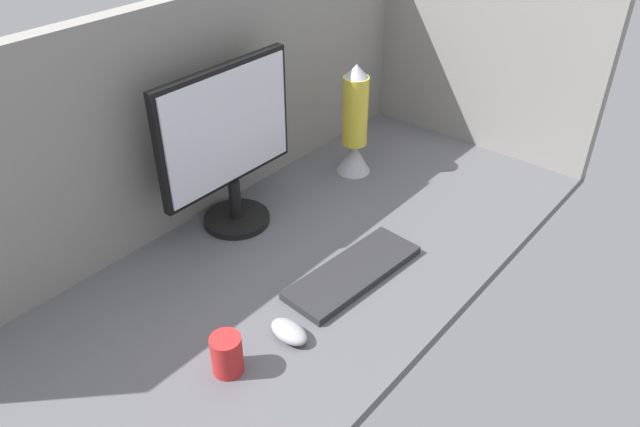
{
  "coord_description": "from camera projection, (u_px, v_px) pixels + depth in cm",
  "views": [
    {
      "loc": [
        -88.28,
        -81.05,
        96.07
      ],
      "look_at": [
        0.94,
        0.0,
        14.0
      ],
      "focal_mm": 34.14,
      "sensor_mm": 36.0,
      "label": 1
    }
  ],
  "objects": [
    {
      "name": "mouse",
      "position": [
        289.0,
        332.0,
        1.3
      ],
      "size": [
        6.31,
        10.0,
        3.4
      ],
      "primitive_type": "ellipsoid",
      "rotation": [
        0.0,
        0.0,
        -0.08
      ],
      "color": "#99999E",
      "rests_on": "ground_plane"
    },
    {
      "name": "monitor",
      "position": [
        228.0,
        141.0,
        1.54
      ],
      "size": [
        42.08,
        18.0,
        44.27
      ],
      "color": "black",
      "rests_on": "ground_plane"
    },
    {
      "name": "mug_red_plastic",
      "position": [
        227.0,
        354.0,
        1.21
      ],
      "size": [
        6.46,
        6.46,
        8.85
      ],
      "color": "red",
      "rests_on": "ground_plane"
    },
    {
      "name": "cubicle_wall_side",
      "position": [
        480.0,
        56.0,
        1.92
      ],
      "size": [
        5.0,
        80.0,
        58.53
      ],
      "primitive_type": "cube",
      "color": "gray",
      "rests_on": "ground_plane"
    },
    {
      "name": "ground_plane",
      "position": [
        298.0,
        266.0,
        1.54
      ],
      "size": [
        180.0,
        80.0,
        3.0
      ],
      "primitive_type": "cube",
      "color": "#515156"
    },
    {
      "name": "keyboard",
      "position": [
        353.0,
        272.0,
        1.48
      ],
      "size": [
        37.89,
        15.82,
        2.0
      ],
      "primitive_type": "cube",
      "rotation": [
        0.0,
        0.0,
        -0.08
      ],
      "color": "#262628",
      "rests_on": "ground_plane"
    },
    {
      "name": "lava_lamp",
      "position": [
        355.0,
        129.0,
        1.82
      ],
      "size": [
        10.57,
        10.57,
        34.58
      ],
      "color": "#A5A5AD",
      "rests_on": "ground_plane"
    },
    {
      "name": "cubicle_wall_back",
      "position": [
        187.0,
        114.0,
        1.56
      ],
      "size": [
        180.0,
        5.0,
        58.53
      ],
      "color": "gray",
      "rests_on": "ground_plane"
    }
  ]
}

